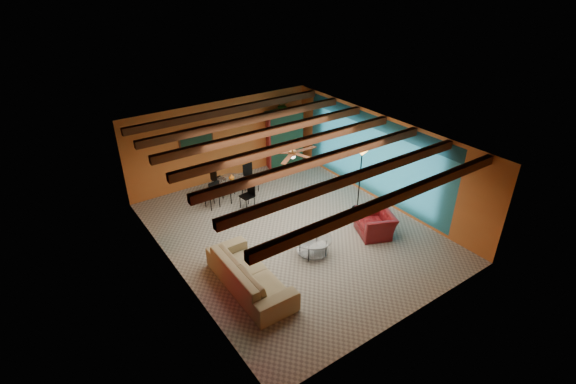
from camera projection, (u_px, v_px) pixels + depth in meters
room at (290, 151)px, 10.74m from camera, size 6.52×8.01×2.71m
sofa at (250, 274)px, 9.63m from camera, size 1.03×2.57×0.75m
armchair at (375, 223)px, 11.55m from camera, size 1.20×1.27×0.65m
coffee_table at (313, 246)px, 10.79m from camera, size 1.13×1.13×0.50m
dining_table at (232, 186)px, 13.16m from camera, size 2.01×2.01×0.93m
armoire at (282, 140)px, 15.08m from camera, size 1.24×0.85×1.99m
floor_lamp at (360, 179)px, 12.39m from camera, size 0.49×0.49×1.97m
ceiling_fan at (293, 153)px, 10.66m from camera, size 1.50×1.50×0.44m
painting at (196, 139)px, 13.40m from camera, size 1.05×0.03×0.65m
potted_plant at (282, 105)px, 14.47m from camera, size 0.59×0.56×0.52m
vase at (231, 169)px, 12.90m from camera, size 0.23×0.23×0.18m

